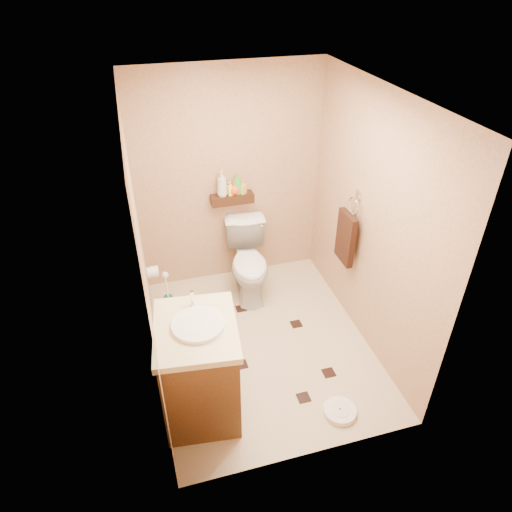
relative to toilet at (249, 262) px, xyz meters
name	(u,v)px	position (x,y,z in m)	size (l,w,h in m)	color
ground	(262,343)	(-0.09, -0.83, -0.40)	(2.50, 2.50, 0.00)	beige
wall_back	(230,180)	(-0.09, 0.42, 0.80)	(2.00, 0.04, 2.40)	tan
wall_front	(320,342)	(-0.09, -2.08, 0.80)	(2.00, 0.04, 2.40)	tan
wall_left	(143,258)	(-1.09, -0.83, 0.80)	(0.04, 2.50, 2.40)	tan
wall_right	(370,224)	(0.91, -0.83, 0.80)	(0.04, 2.50, 2.40)	tan
ceiling	(265,94)	(-0.09, -0.83, 2.00)	(2.00, 2.50, 0.02)	silver
wall_shelf	(232,199)	(-0.09, 0.34, 0.62)	(0.46, 0.14, 0.10)	#3A190F
floor_accents	(265,345)	(-0.07, -0.87, -0.40)	(1.18, 1.41, 0.01)	black
toilet	(249,262)	(0.00, 0.00, 0.00)	(0.45, 0.79, 0.80)	white
vanity	(199,368)	(-0.79, -1.42, 0.07)	(0.70, 0.82, 1.06)	brown
bathroom_scale	(340,411)	(0.30, -1.80, -0.37)	(0.35, 0.35, 0.06)	white
toilet_brush	(168,294)	(-0.91, 0.01, -0.25)	(0.10, 0.10, 0.44)	#175E52
towel_ring	(346,236)	(0.82, -0.58, 0.54)	(0.12, 0.30, 0.76)	silver
toilet_paper	(153,272)	(-1.03, -0.18, 0.20)	(0.12, 0.11, 0.12)	white
bottle_a	(222,183)	(-0.20, 0.34, 0.81)	(0.11, 0.11, 0.28)	silver
bottle_b	(231,188)	(-0.11, 0.34, 0.74)	(0.07, 0.07, 0.15)	#E9F734
bottle_c	(234,187)	(-0.06, 0.34, 0.75)	(0.12, 0.12, 0.16)	#F7461D
bottle_d	(237,184)	(-0.03, 0.34, 0.79)	(0.09, 0.09, 0.23)	green
bottle_e	(243,187)	(0.02, 0.34, 0.75)	(0.07, 0.07, 0.15)	gold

